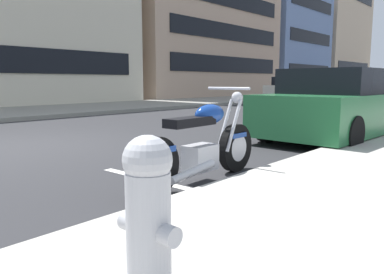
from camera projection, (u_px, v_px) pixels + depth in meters
The scene contains 11 objects.
ground_plane at pixel (17, 147), 6.97m from camera, with size 260.00×260.00×0.00m, color #28282B.
sidewalk_far_curb at pixel (183, 102), 20.40m from camera, with size 120.00×5.00×0.14m, color gray.
parking_stall_stripe at pixel (165, 183), 4.49m from camera, with size 0.12×2.20×0.01m, color silver.
parked_motorcycle at pixel (202, 147), 4.49m from camera, with size 2.12×0.62×1.11m.
parked_car_far_down_curb at pixel (338, 106), 7.90m from camera, with size 4.13×2.04×1.43m.
crossing_truck at pixel (383, 85), 27.05m from camera, with size 2.32×5.08×1.80m.
car_opposite_curb at pixel (292, 90), 22.79m from camera, with size 4.23×2.05×1.44m.
fire_hydrant at pixel (148, 212), 1.85m from camera, with size 0.24×0.36×0.80m.
townhouse_near_left at pixel (187, 26), 29.23m from camera, with size 14.28×8.06×10.69m.
townhouse_mid_block at pixel (266, 44), 39.69m from camera, with size 10.24×9.84×10.01m.
townhouse_corner_block at pixel (310, 39), 49.04m from camera, with size 11.99×11.48×13.13m.
Camera 1 is at (-3.07, -6.93, 1.18)m, focal length 35.96 mm.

